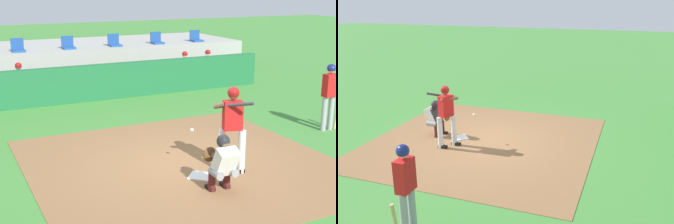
# 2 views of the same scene
# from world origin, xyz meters

# --- Properties ---
(ground_plane) EXTENTS (80.00, 80.00, 0.00)m
(ground_plane) POSITION_xyz_m (0.00, 0.00, 0.00)
(ground_plane) COLOR #428438
(dirt_infield) EXTENTS (6.40, 6.40, 0.01)m
(dirt_infield) POSITION_xyz_m (0.00, 0.00, 0.01)
(dirt_infield) COLOR olive
(dirt_infield) RESTS_ON ground
(home_plate) EXTENTS (0.62, 0.62, 0.02)m
(home_plate) POSITION_xyz_m (0.00, -0.80, 0.02)
(home_plate) COLOR white
(home_plate) RESTS_ON dirt_infield
(batter_at_plate) EXTENTS (0.59, 0.86, 1.80)m
(batter_at_plate) POSITION_xyz_m (0.69, -0.83, 1.04)
(batter_at_plate) COLOR silver
(batter_at_plate) RESTS_ON ground
(catcher_crouched) EXTENTS (0.49, 1.68, 1.13)m
(catcher_crouched) POSITION_xyz_m (0.00, -1.58, 0.61)
(catcher_crouched) COLOR gray
(catcher_crouched) RESTS_ON ground
(on_deck_batter) EXTENTS (0.58, 0.23, 1.79)m
(on_deck_batter) POSITION_xyz_m (4.63, 0.52, 1.02)
(on_deck_batter) COLOR #99999E
(on_deck_batter) RESTS_ON ground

